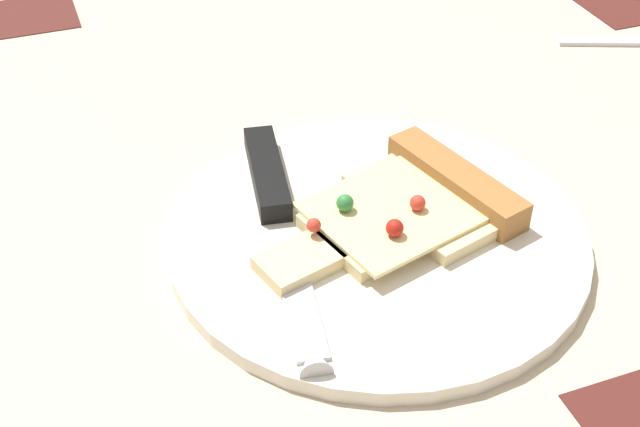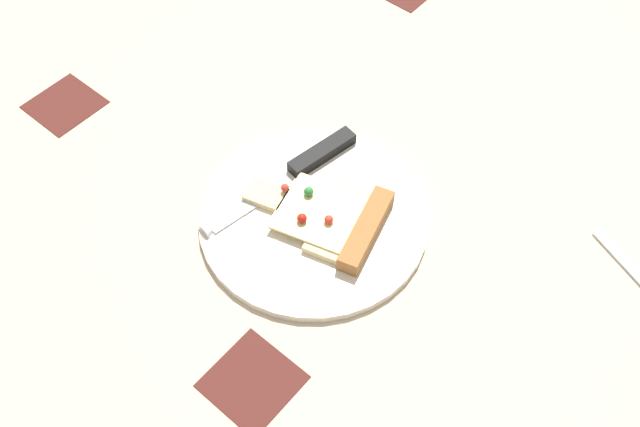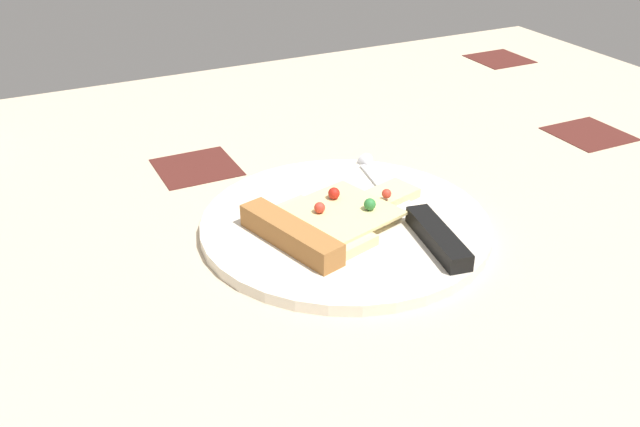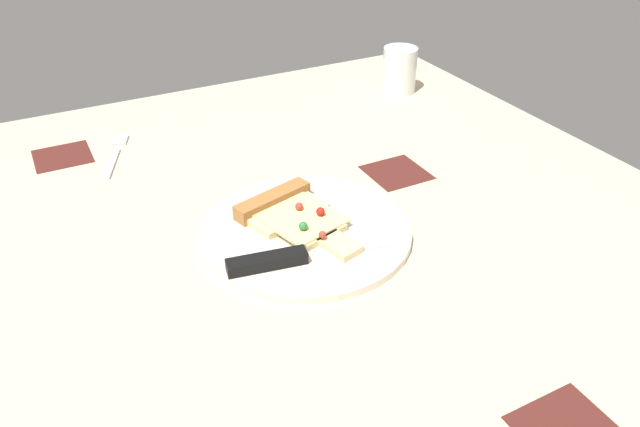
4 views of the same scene
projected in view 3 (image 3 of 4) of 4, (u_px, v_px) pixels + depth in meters
ground_plane at (435, 269)px, 66.38cm from camera, size 126.98×126.98×3.00cm
plate at (345, 225)px, 69.53cm from camera, size 28.49×28.49×1.13cm
pizza_slice at (326, 221)px, 67.37cm from camera, size 18.86×13.51×2.49cm
knife at (416, 217)px, 68.53cm from camera, size 6.15×24.01×2.45cm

